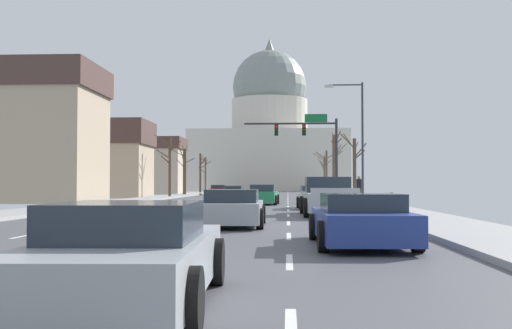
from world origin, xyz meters
The scene contains 26 objects.
ground centered at (0.00, 0.00, 0.02)m, with size 20.00×180.00×0.20m.
signal_gantry centered at (5.43, 16.56, 5.20)m, with size 7.91×0.41×7.13m.
street_lamp_right centered at (7.86, 3.61, 4.70)m, with size 2.45×0.24×7.64m.
capitol_building centered at (0.00, 82.37, 10.37)m, with size 29.10×21.53×29.55m.
sedan_near_00 centered at (1.74, 11.61, 0.56)m, with size 2.02×4.50×1.19m.
sedan_near_01 centered at (1.86, 5.06, 0.61)m, with size 2.09×4.42×1.31m.
sedan_near_02 centered at (4.99, -1.36, 0.59)m, with size 2.03×4.39×1.26m.
pickup_truck_near_03 centered at (5.26, -8.24, 0.74)m, with size 2.46×5.68×1.68m.
sedan_near_04 centered at (1.71, -15.28, 0.57)m, with size 2.09×4.48×1.20m.
sedan_near_05 centered at (5.10, -21.25, 0.55)m, with size 2.20×4.50×1.16m.
sedan_near_06 centered at (1.67, -28.12, 0.55)m, with size 2.05×4.57×1.18m.
sedan_oncoming_00 centered at (-1.90, 25.53, 0.55)m, with size 2.18×4.52×1.15m.
sedan_oncoming_01 centered at (-4.98, 39.08, 0.57)m, with size 2.04×4.68×1.20m.
flank_building_00 centered at (-15.31, 42.85, 3.68)m, with size 10.84×6.61×7.26m.
flank_building_01 centered at (-16.32, 23.69, 3.81)m, with size 12.65×6.71×7.49m.
flank_building_02 centered at (-16.40, 8.78, 5.10)m, with size 12.05×7.85×10.08m.
bare_tree_00 centered at (8.60, 11.89, 2.70)m, with size 1.97×1.55×5.15m.
bare_tree_01 centered at (-8.36, 47.38, 3.02)m, with size 1.71×1.59×5.33m.
bare_tree_02 centered at (8.28, 40.37, 3.08)m, with size 3.12×1.65×5.32m.
bare_tree_03 centered at (-8.36, 52.01, 2.84)m, with size 1.29×2.36×5.33m.
bare_tree_04 centered at (8.01, 24.21, 3.35)m, with size 1.47×3.19×6.32m.
bare_tree_05 centered at (-8.29, 33.97, 2.92)m, with size 2.80×2.67×5.71m.
bare_tree_06 centered at (8.72, 52.69, 2.98)m, with size 2.62×2.04×5.63m.
bare_tree_07 centered at (-8.04, 23.82, 3.22)m, with size 2.53×1.82×6.04m.
pedestrian_00 centered at (8.17, 5.37, 1.12)m, with size 0.35×0.34×1.76m.
bicycle_parked centered at (8.35, -5.88, 0.49)m, with size 0.12×1.77×0.85m.
Camera 1 is at (3.47, -34.99, 1.39)m, focal length 42.76 mm.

